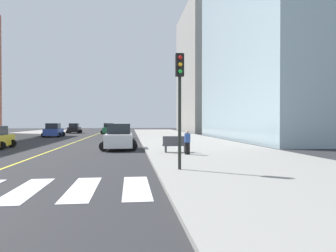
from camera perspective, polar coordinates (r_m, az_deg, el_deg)
name	(u,v)px	position (r m, az deg, el deg)	size (l,w,h in m)	color
sidewalk_kerb_east	(201,147)	(27.52, 5.96, -3.78)	(10.00, 120.00, 0.15)	gray
lane_divider_paint	(88,137)	(47.19, -14.31, -1.99)	(0.16, 80.00, 0.01)	yellow
parking_garage_concrete	(223,71)	(74.03, 9.95, 9.76)	(18.00, 24.00, 27.72)	gray
car_gray_nearest	(122,132)	(43.51, -8.39, -1.12)	(2.59, 4.05, 1.78)	slate
car_green_second	(109,129)	(59.80, -10.74, -0.52)	(2.83, 4.51, 2.01)	#236B42
car_black_third	(74,129)	(64.69, -16.72, -0.45)	(2.82, 4.46, 1.97)	black
car_white_fourth	(119,137)	(25.73, -8.91, -2.07)	(2.94, 4.70, 2.10)	silver
car_blue_sixth	(54,131)	(49.58, -20.14, -0.79)	(2.92, 4.62, 2.05)	#2D479E
traffic_light_near_corner	(180,88)	(13.85, 2.14, 6.85)	(0.36, 0.41, 5.10)	black
park_bench	(176,145)	(21.52, 1.39, -3.40)	(1.80, 0.57, 1.12)	#47474C
pedestrian_waiting_east	(187,141)	(20.16, 3.56, -2.75)	(0.39, 0.39, 1.57)	black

